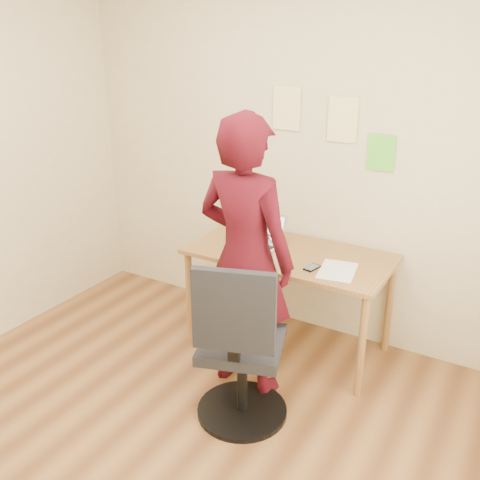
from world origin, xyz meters
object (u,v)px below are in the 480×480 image
Objects in this scene: laptop at (260,238)px; office_chair at (240,356)px; phone at (312,268)px; desk at (289,264)px; person at (245,258)px.

laptop is 0.32× the size of office_chair.
desk is at bearing 157.69° from phone.
phone is at bearing -123.88° from person.
office_chair reaches higher than desk.
laptop is at bearing 170.82° from phone.
laptop is (-0.24, 0.02, 0.14)m from desk.
desk is 0.92m from office_chair.
laptop is at bearing 93.21° from office_chair.
laptop reaches higher than desk.
person reaches higher than office_chair.
office_chair is (-0.12, -0.72, -0.30)m from phone.
laptop is 0.52m from phone.
phone is 0.07× the size of person.
person reaches higher than phone.
person is (-0.17, 0.35, 0.44)m from office_chair.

